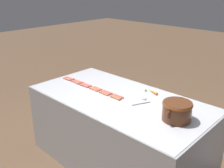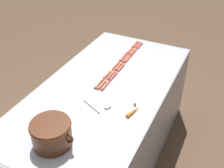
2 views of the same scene
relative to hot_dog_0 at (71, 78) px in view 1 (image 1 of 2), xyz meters
name	(u,v)px [view 1 (image 1 of 2)]	position (x,y,z in m)	size (l,w,h in m)	color
ground_plane	(118,161)	(0.00, 0.89, -0.90)	(20.00, 20.00, 0.00)	brown
griddle_counter	(119,131)	(0.00, 0.89, -0.46)	(1.08, 2.13, 0.89)	#9EA0A5
hot_dog_0	(71,78)	(0.00, 0.00, 0.00)	(0.03, 0.16, 0.02)	#CA6952
hot_dog_1	(79,81)	(0.00, 0.18, 0.00)	(0.03, 0.16, 0.02)	#D66750
hot_dog_2	(88,84)	(0.00, 0.35, 0.00)	(0.03, 0.16, 0.02)	#D66955
hot_dog_3	(98,88)	(0.00, 0.53, 0.00)	(0.03, 0.16, 0.02)	#D5674C
hot_dog_4	(108,92)	(0.00, 0.70, 0.00)	(0.03, 0.16, 0.02)	#C96455
hot_dog_5	(119,96)	(0.00, 0.88, 0.00)	(0.03, 0.16, 0.02)	#D76655
hot_dog_6	(69,79)	(0.03, 0.00, 0.00)	(0.03, 0.16, 0.02)	#D86551
hot_dog_7	(77,82)	(0.03, 0.17, 0.00)	(0.03, 0.16, 0.02)	#D76D52
hot_dog_8	(86,85)	(0.03, 0.34, 0.00)	(0.02, 0.16, 0.02)	#D66956
hot_dog_9	(96,89)	(0.03, 0.53, 0.00)	(0.03, 0.16, 0.02)	#D17156
hot_dog_10	(106,92)	(0.03, 0.70, 0.00)	(0.03, 0.16, 0.02)	#D56F54
hot_dog_11	(117,97)	(0.03, 0.88, 0.00)	(0.03, 0.16, 0.02)	#CA704D
hot_dog_12	(67,79)	(0.06, -0.01, 0.00)	(0.03, 0.16, 0.02)	#CB6D56
hot_dog_13	(75,82)	(0.06, 0.17, 0.00)	(0.03, 0.16, 0.02)	#CB6B52
hot_dog_14	(84,86)	(0.06, 0.34, 0.00)	(0.03, 0.16, 0.02)	#D36354
hot_dog_15	(94,89)	(0.06, 0.52, 0.00)	(0.03, 0.16, 0.02)	#D46F4F
hot_dog_16	(104,93)	(0.06, 0.70, 0.00)	(0.03, 0.16, 0.02)	#D36F52
hot_dog_17	(115,98)	(0.06, 0.88, 0.00)	(0.03, 0.16, 0.02)	#CB704E
bean_pot	(177,110)	(0.02, 1.64, 0.09)	(0.36, 0.29, 0.19)	#562D19
serving_spoon	(143,100)	(-0.11, 1.15, 0.00)	(0.26, 0.15, 0.02)	#B7B7BC
carrot	(152,92)	(-0.37, 1.09, 0.00)	(0.08, 0.18, 0.03)	orange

